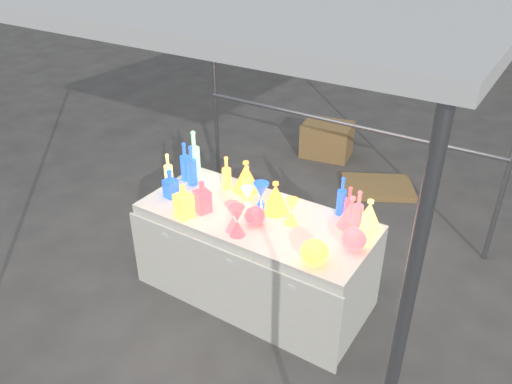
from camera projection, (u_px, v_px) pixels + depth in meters
The scene contains 29 objects.
ground at pixel (256, 291), 4.15m from camera, with size 80.00×80.00×0.00m, color #63605C.
display_table at pixel (255, 255), 3.96m from camera, with size 1.84×0.83×0.75m.
cardboard_box_closed at pixel (327, 140), 6.31m from camera, with size 0.60×0.44×0.44m, color #A47D4A.
cardboard_box_flat at pixel (378, 187), 5.62m from camera, with size 0.77×0.55×0.07m, color #A47D4A.
bottle_0 at pixel (227, 173), 4.06m from camera, with size 0.08×0.08×0.29m, color #DD1446, non-canonical shape.
bottle_1 at pixel (185, 161), 4.18m from camera, with size 0.08×0.08×0.35m, color #167B42, non-canonical shape.
bottle_4 at pixel (168, 170), 4.09m from camera, with size 0.07×0.07×0.30m, color #168F7E, non-canonical shape.
bottle_5 at pixel (194, 154), 4.22m from camera, with size 0.09×0.09×0.42m, color #D52ABD, non-canonical shape.
bottle_6 at pixel (247, 183), 3.90m from camera, with size 0.08×0.08×0.30m, color #DD1446, non-canonical shape.
bottle_7 at pixel (192, 165), 4.11m from camera, with size 0.08×0.08×0.35m, color #167B42, non-canonical shape.
decanter_0 at pixel (183, 201), 3.69m from camera, with size 0.12×0.12×0.28m, color #DD1446, non-canonical shape.
decanter_1 at pixel (202, 196), 3.76m from camera, with size 0.11×0.11×0.27m, color orange, non-canonical shape.
decanter_2 at pixel (170, 183), 3.95m from camera, with size 0.09×0.09×0.24m, color #167B42, non-canonical shape.
hourglass_0 at pixel (237, 221), 3.49m from camera, with size 0.12×0.12×0.23m, color orange, non-canonical shape.
hourglass_1 at pixel (233, 217), 3.54m from camera, with size 0.11×0.11×0.22m, color #2720BE, non-canonical shape.
hourglass_3 at pixel (247, 199), 3.78m from camera, with size 0.10×0.10×0.20m, color #D52ABD, non-canonical shape.
hourglass_4 at pixel (292, 212), 3.62m from camera, with size 0.10×0.10×0.21m, color #DD1446, non-canonical shape.
hourglass_5 at pixel (261, 197), 3.76m from camera, with size 0.12×0.12×0.25m, color #167B42, non-canonical shape.
globe_0 at pixel (315, 253), 3.23m from camera, with size 0.19×0.19×0.15m, color #DD1446, non-canonical shape.
globe_2 at pixel (255, 217), 3.64m from camera, with size 0.16×0.16×0.12m, color orange, non-canonical shape.
globe_3 at pixel (354, 240), 3.37m from camera, with size 0.18×0.18×0.14m, color #2720BE, non-canonical shape.
lampshade_0 at pixel (246, 176), 4.05m from camera, with size 0.22×0.22×0.26m, color #FEFF35, non-canonical shape.
lampshade_1 at pixel (275, 197), 3.76m from camera, with size 0.21×0.21×0.25m, color #FEFF35, non-canonical shape.
lampshade_2 at pixel (351, 211), 3.60m from camera, with size 0.20×0.20×0.24m, color #2720BE, non-canonical shape.
lampshade_3 at pixel (369, 215), 3.55m from camera, with size 0.20×0.20×0.24m, color #168F7E, non-canonical shape.
bottle_8 at pixel (342, 196), 3.71m from camera, with size 0.07×0.07×0.32m, color #167B42, non-canonical shape.
bottle_9 at pixel (349, 204), 3.65m from camera, with size 0.06×0.06×0.28m, color orange, non-canonical shape.
bottle_10 at pixel (358, 211), 3.52m from camera, with size 0.07×0.07×0.33m, color #2720BE, non-canonical shape.
bottle_11 at pixel (369, 230), 3.38m from camera, with size 0.06×0.06×0.25m, color #168F7E, non-canonical shape.
Camera 1 is at (1.73, -2.68, 2.78)m, focal length 35.00 mm.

